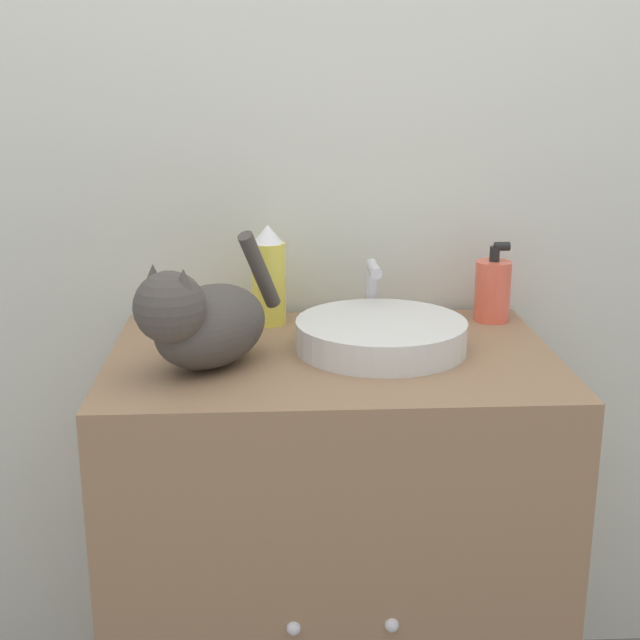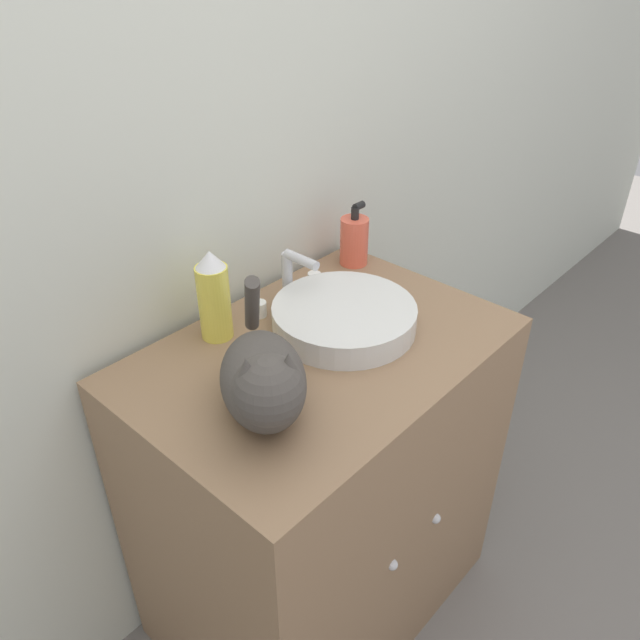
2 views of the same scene
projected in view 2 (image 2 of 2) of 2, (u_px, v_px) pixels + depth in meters
wall_back at (204, 116)px, 1.24m from camera, size 6.00×0.05×2.50m
vanity_cabinet at (321, 488)px, 1.51m from camera, size 0.80×0.56×0.84m
sink_basin at (344, 317)px, 1.33m from camera, size 0.31×0.31×0.05m
faucet at (291, 280)px, 1.41m from camera, size 0.21×0.11×0.13m
cat at (264, 380)px, 1.06m from camera, size 0.27×0.32×0.22m
soap_bottle at (354, 240)px, 1.56m from camera, size 0.07×0.07×0.16m
spray_bottle at (214, 296)px, 1.27m from camera, size 0.07×0.07×0.20m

